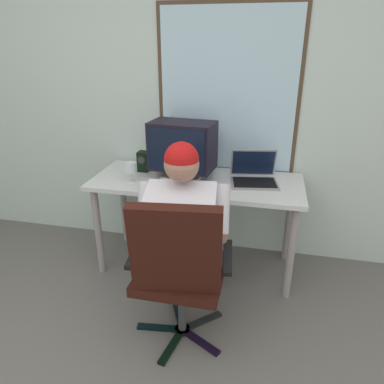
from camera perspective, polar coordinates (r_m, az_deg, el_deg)
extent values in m
cube|color=silver|center=(2.98, -1.16, 14.25)|extent=(5.80, 0.06, 2.55)
cube|color=#4C3828|center=(2.87, 5.69, 15.50)|extent=(1.10, 0.01, 1.27)
cube|color=silver|center=(2.87, 5.68, 15.49)|extent=(1.04, 0.02, 1.21)
cylinder|color=gray|center=(2.89, -14.67, -6.09)|extent=(0.05, 0.05, 0.72)
cylinder|color=gray|center=(2.62, 15.42, -9.44)|extent=(0.05, 0.05, 0.72)
cylinder|color=gray|center=(3.30, -10.78, -1.96)|extent=(0.05, 0.05, 0.72)
cylinder|color=gray|center=(3.06, 15.14, -4.40)|extent=(0.05, 0.05, 0.72)
cube|color=silver|center=(2.72, 0.74, 1.61)|extent=(1.58, 0.64, 0.03)
cube|color=black|center=(2.49, -5.14, -20.69)|extent=(0.30, 0.08, 0.02)
cube|color=black|center=(2.38, -3.19, -23.24)|extent=(0.10, 0.30, 0.02)
cube|color=black|center=(2.40, 1.24, -22.63)|extent=(0.28, 0.18, 0.02)
cube|color=black|center=(2.52, 1.58, -19.84)|extent=(0.25, 0.23, 0.02)
cube|color=black|center=(2.58, -2.18, -18.77)|extent=(0.16, 0.29, 0.02)
cylinder|color=black|center=(2.47, -1.54, -21.00)|extent=(0.10, 0.10, 0.02)
cylinder|color=#3F3F44|center=(2.33, -1.60, -17.19)|extent=(0.05, 0.05, 0.41)
cube|color=black|center=(2.19, -1.66, -12.69)|extent=(0.50, 0.50, 0.06)
cube|color=black|center=(1.85, -2.64, -9.29)|extent=(0.48, 0.19, 0.53)
cube|color=black|center=(2.10, 5.69, -10.19)|extent=(0.09, 0.35, 0.02)
cube|color=black|center=(2.16, -8.86, -9.33)|extent=(0.09, 0.35, 0.02)
cylinder|color=#444A5B|center=(2.38, 3.11, -8.64)|extent=(0.20, 0.48, 0.15)
cylinder|color=#444A5B|center=(2.71, 3.26, -10.38)|extent=(0.12, 0.12, 0.48)
cube|color=black|center=(2.87, 3.23, -13.06)|extent=(0.13, 0.25, 0.08)
cylinder|color=#444A5B|center=(2.41, -4.58, -8.22)|extent=(0.20, 0.48, 0.15)
cylinder|color=#444A5B|center=(2.73, -3.55, -10.00)|extent=(0.12, 0.12, 0.48)
cube|color=black|center=(2.90, -3.26, -12.68)|extent=(0.13, 0.25, 0.08)
cube|color=silver|center=(2.06, -1.55, -5.73)|extent=(0.42, 0.37, 0.55)
sphere|color=#A87261|center=(1.91, -1.67, 4.38)|extent=(0.19, 0.19, 0.19)
sphere|color=#B61314|center=(1.90, -1.68, 5.24)|extent=(0.19, 0.19, 0.19)
cylinder|color=silver|center=(2.04, 4.73, -2.77)|extent=(0.12, 0.23, 0.29)
cylinder|color=#A87261|center=(2.19, 4.68, -5.02)|extent=(0.09, 0.12, 0.27)
sphere|color=#A87261|center=(2.23, 4.68, -5.15)|extent=(0.09, 0.09, 0.09)
cylinder|color=silver|center=(2.10, -7.39, -2.22)|extent=(0.11, 0.21, 0.29)
cylinder|color=#A87261|center=(2.24, -6.54, -1.79)|extent=(0.09, 0.12, 0.27)
sphere|color=#A87261|center=(2.30, -6.14, 0.63)|extent=(0.09, 0.09, 0.09)
cube|color=beige|center=(2.77, -1.44, 2.57)|extent=(0.30, 0.25, 0.02)
cylinder|color=beige|center=(2.75, -1.45, 3.26)|extent=(0.04, 0.04, 0.05)
cube|color=black|center=(2.69, -1.49, 7.37)|extent=(0.50, 0.32, 0.36)
cube|color=black|center=(2.57, -2.59, 6.58)|extent=(0.43, 0.06, 0.32)
cube|color=gray|center=(2.66, 9.87, 1.33)|extent=(0.37, 0.29, 0.02)
cube|color=black|center=(2.65, 9.89, 1.53)|extent=(0.34, 0.25, 0.00)
cube|color=gray|center=(2.76, 9.70, 4.70)|extent=(0.34, 0.13, 0.22)
cube|color=#0F1933|center=(2.75, 9.71, 4.60)|extent=(0.32, 0.12, 0.19)
cylinder|color=silver|center=(2.71, -9.56, 1.69)|extent=(0.07, 0.07, 0.00)
cylinder|color=silver|center=(2.70, -9.61, 2.43)|extent=(0.01, 0.01, 0.07)
cylinder|color=silver|center=(2.68, -9.72, 3.90)|extent=(0.08, 0.08, 0.07)
cylinder|color=#540515|center=(2.69, -9.68, 3.39)|extent=(0.08, 0.08, 0.02)
cube|color=black|center=(2.91, -7.69, 4.86)|extent=(0.09, 0.09, 0.16)
cylinder|color=#333338|center=(2.86, -8.06, 5.02)|extent=(0.06, 0.01, 0.06)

